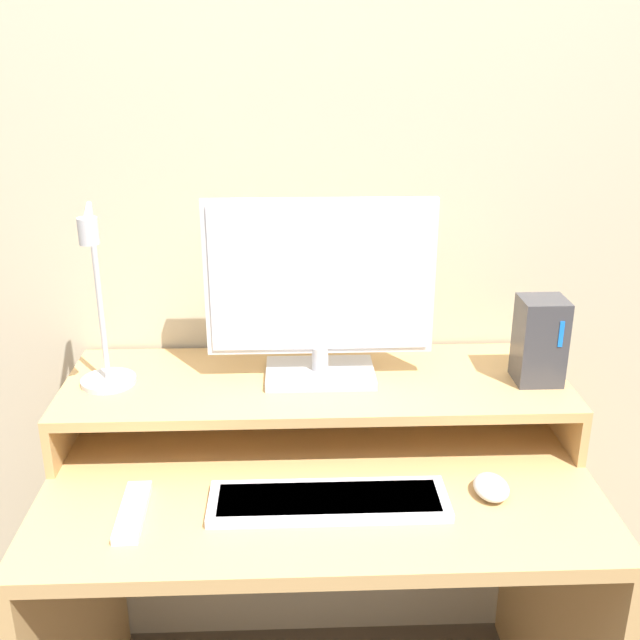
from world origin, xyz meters
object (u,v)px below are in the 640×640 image
mouse (491,487)px  remote_control (133,512)px  desk_lamp (102,326)px  keyboard (329,501)px  monitor (320,291)px  router_dock (540,341)px

mouse → remote_control: mouse is taller
desk_lamp → keyboard: desk_lamp is taller
desk_lamp → remote_control: 0.39m
monitor → remote_control: (-0.36, -0.32, -0.32)m
desk_lamp → router_dock: bearing=0.6°
monitor → mouse: monitor is taller
mouse → remote_control: 0.68m
router_dock → keyboard: bearing=-150.2°
router_dock → desk_lamp: bearing=-179.4°
desk_lamp → keyboard: size_ratio=0.88×
keyboard → mouse: (0.32, 0.02, 0.01)m
router_dock → keyboard: 0.58m
desk_lamp → router_dock: desk_lamp is taller
keyboard → mouse: size_ratio=4.91×
desk_lamp → remote_control: size_ratio=2.21×
router_dock → mouse: 0.35m
router_dock → remote_control: 0.91m
monitor → mouse: 0.53m
desk_lamp → remote_control: (0.09, -0.27, -0.27)m
monitor → mouse: size_ratio=5.29×
monitor → mouse: bearing=-41.5°
keyboard → router_dock: bearing=29.8°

